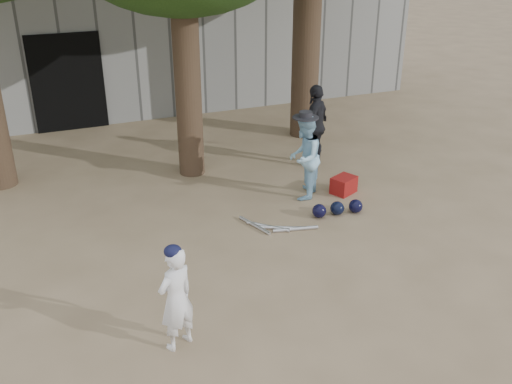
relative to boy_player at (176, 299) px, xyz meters
name	(u,v)px	position (x,y,z in m)	size (l,w,h in m)	color
ground	(243,297)	(1.00, 0.57, -0.63)	(70.00, 70.00, 0.00)	#937C5E
boy_player	(176,299)	(0.00, 0.00, 0.00)	(0.46, 0.30, 1.26)	white
spectator_blue	(304,157)	(3.07, 2.98, 0.11)	(0.72, 0.56, 1.48)	#96CAE8
spectator_dark	(316,126)	(3.97, 4.24, 0.18)	(0.95, 0.39, 1.62)	black
red_bag	(344,185)	(3.81, 2.84, -0.48)	(0.42, 0.32, 0.30)	maroon
back_building	(102,42)	(1.00, 10.91, 0.87)	(16.00, 5.24, 3.00)	gray
helmet_row	(337,208)	(3.28, 2.13, -0.51)	(0.87, 0.31, 0.23)	black
bat_pile	(275,227)	(2.13, 2.08, -0.60)	(1.03, 0.81, 0.06)	silver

